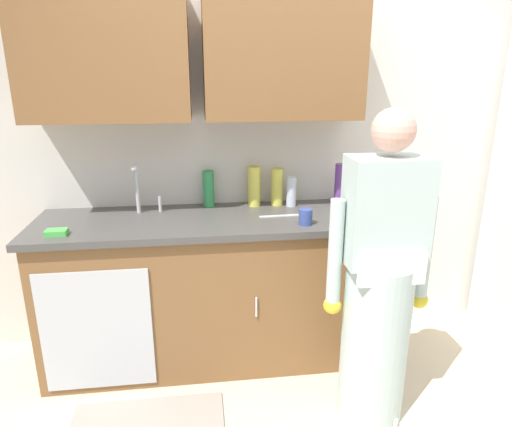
# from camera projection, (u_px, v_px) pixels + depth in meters

# --- Properties ---
(ground_plane) EXTENTS (9.00, 9.00, 0.00)m
(ground_plane) POSITION_uv_depth(u_px,v_px,m) (316.00, 424.00, 2.36)
(ground_plane) COLOR beige
(kitchen_wall_with_uppers) EXTENTS (4.80, 0.44, 2.70)m
(kitchen_wall_with_uppers) POSITION_uv_depth(u_px,v_px,m) (264.00, 120.00, 2.84)
(kitchen_wall_with_uppers) COLOR beige
(kitchen_wall_with_uppers) RESTS_ON ground
(counter_cabinet) EXTENTS (1.90, 0.62, 0.90)m
(counter_cabinet) POSITION_uv_depth(u_px,v_px,m) (205.00, 292.00, 2.82)
(counter_cabinet) COLOR brown
(counter_cabinet) RESTS_ON ground
(countertop) EXTENTS (1.96, 0.66, 0.04)m
(countertop) POSITION_uv_depth(u_px,v_px,m) (202.00, 221.00, 2.68)
(countertop) COLOR #474442
(countertop) RESTS_ON counter_cabinet
(sink) EXTENTS (0.50, 0.36, 0.35)m
(sink) POSITION_uv_depth(u_px,v_px,m) (143.00, 222.00, 2.64)
(sink) COLOR #B7BABF
(sink) RESTS_ON counter_cabinet
(person_at_sink) EXTENTS (0.55, 0.34, 1.62)m
(person_at_sink) POSITION_uv_depth(u_px,v_px,m) (378.00, 297.00, 2.25)
(person_at_sink) COLOR white
(person_at_sink) RESTS_ON ground
(bottle_cleaner_spray) EXTENTS (0.07, 0.07, 0.27)m
(bottle_cleaner_spray) POSITION_uv_depth(u_px,v_px,m) (340.00, 184.00, 2.91)
(bottle_cleaner_spray) COLOR #66388C
(bottle_cleaner_spray) RESTS_ON countertop
(bottle_soap) EXTENTS (0.06, 0.06, 0.19)m
(bottle_soap) POSITION_uv_depth(u_px,v_px,m) (291.00, 192.00, 2.88)
(bottle_soap) COLOR silver
(bottle_soap) RESTS_ON countertop
(bottle_dish_liquid) EXTENTS (0.08, 0.08, 0.26)m
(bottle_dish_liquid) POSITION_uv_depth(u_px,v_px,m) (254.00, 186.00, 2.88)
(bottle_dish_liquid) COLOR #D8D14C
(bottle_dish_liquid) RESTS_ON countertop
(bottle_water_short) EXTENTS (0.07, 0.07, 0.23)m
(bottle_water_short) POSITION_uv_depth(u_px,v_px,m) (209.00, 189.00, 2.87)
(bottle_water_short) COLOR #2D8C4C
(bottle_water_short) RESTS_ON countertop
(bottle_water_tall) EXTENTS (0.08, 0.08, 0.24)m
(bottle_water_tall) POSITION_uv_depth(u_px,v_px,m) (277.00, 187.00, 2.89)
(bottle_water_tall) COLOR #D8D14C
(bottle_water_tall) RESTS_ON countertop
(cup_by_sink) EXTENTS (0.08, 0.08, 0.09)m
(cup_by_sink) POSITION_uv_depth(u_px,v_px,m) (306.00, 217.00, 2.54)
(cup_by_sink) COLOR #33478C
(cup_by_sink) RESTS_ON countertop
(knife_on_counter) EXTENTS (0.24, 0.03, 0.01)m
(knife_on_counter) POSITION_uv_depth(u_px,v_px,m) (279.00, 216.00, 2.69)
(knife_on_counter) COLOR silver
(knife_on_counter) RESTS_ON countertop
(sponge) EXTENTS (0.11, 0.07, 0.03)m
(sponge) POSITION_uv_depth(u_px,v_px,m) (56.00, 232.00, 2.38)
(sponge) COLOR #4CBF4C
(sponge) RESTS_ON countertop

